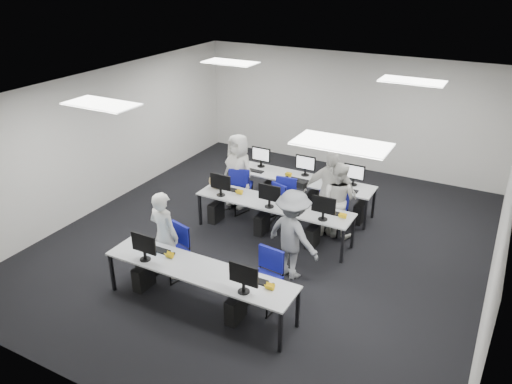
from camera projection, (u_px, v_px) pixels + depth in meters
The scene contains 23 objects.
room at pixel (269, 170), 9.29m from camera, with size 9.00×9.02×3.00m.
ceiling_panels at pixel (270, 91), 8.66m from camera, with size 5.20×4.60×0.02m.
desk_front at pixel (199, 272), 7.72m from camera, with size 3.20×0.70×0.73m.
desk_mid at pixel (273, 205), 9.80m from camera, with size 3.20×0.70×0.73m.
desk_back at pixel (302, 180), 10.92m from camera, with size 3.20×0.70×0.73m.
equipment_front at pixel (189, 286), 7.92m from camera, with size 2.51×0.41×1.19m.
equipment_mid at pixel (264, 218), 10.00m from camera, with size 2.91×0.41×1.19m.
equipment_back at pixel (309, 195), 10.99m from camera, with size 2.91×0.41×1.19m.
chair_0 at pixel (173, 260), 8.71m from camera, with size 0.57×0.60×0.94m.
chair_1 at pixel (264, 289), 7.93m from camera, with size 0.53×0.57×0.97m.
chair_2 at pixel (237, 200), 10.97m from camera, with size 0.53×0.55×0.84m.
chair_3 at pixel (282, 210), 10.44m from camera, with size 0.52×0.56×0.97m.
chair_4 at pixel (328, 220), 10.10m from camera, with size 0.55×0.58×0.86m.
chair_5 at pixel (241, 193), 11.17m from camera, with size 0.62×0.65×0.97m.
chair_6 at pixel (284, 206), 10.68m from camera, with size 0.53×0.55×0.85m.
chair_7 at pixel (336, 216), 10.22m from camera, with size 0.62×0.64×0.96m.
handbag at pixel (216, 182), 10.35m from camera, with size 0.35×0.22×0.29m, color olive.
student_0 at pixel (164, 235), 8.50m from camera, with size 0.59×0.38×1.61m, color silver.
student_1 at pixel (337, 199), 9.85m from camera, with size 0.75×0.58×1.54m, color silver.
student_2 at pixel (239, 171), 11.00m from camera, with size 0.82×0.53×1.67m, color silver.
student_3 at pixel (330, 193), 9.84m from camera, with size 1.03×0.43×1.77m, color silver.
photographer at pixel (293, 235), 8.48m from camera, with size 1.06×0.61×1.64m, color gray.
dslr_camera at pixel (302, 185), 8.22m from camera, with size 0.14×0.18×0.10m, color black.
Camera 1 is at (3.83, -7.69, 5.07)m, focal length 35.00 mm.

